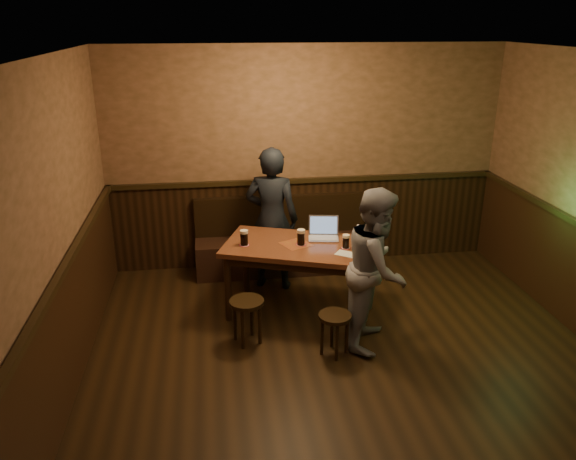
% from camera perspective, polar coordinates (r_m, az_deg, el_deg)
% --- Properties ---
extents(room, '(5.04, 6.04, 2.84)m').
position_cam_1_polar(room, '(4.66, 7.62, -3.21)').
color(room, black).
rests_on(room, ground).
extents(bench, '(2.20, 0.50, 0.95)m').
position_cam_1_polar(bench, '(7.23, -0.59, -1.73)').
color(bench, black).
rests_on(bench, ground).
extents(pub_table, '(1.71, 1.33, 0.81)m').
position_cam_1_polar(pub_table, '(6.05, 0.80, -2.38)').
color(pub_table, '#593019').
rests_on(pub_table, ground).
extents(stool_left, '(0.46, 0.46, 0.47)m').
position_cam_1_polar(stool_left, '(5.63, -4.20, -7.98)').
color(stool_left, black).
rests_on(stool_left, ground).
extents(stool_right, '(0.32, 0.32, 0.43)m').
position_cam_1_polar(stool_right, '(5.46, 4.77, -9.34)').
color(stool_right, black).
rests_on(stool_right, ground).
extents(pint_left, '(0.11, 0.11, 0.17)m').
position_cam_1_polar(pint_left, '(5.96, -4.48, -0.79)').
color(pint_left, '#A21431').
rests_on(pint_left, pub_table).
extents(pint_mid, '(0.11, 0.11, 0.18)m').
position_cam_1_polar(pint_mid, '(5.96, 1.33, -0.74)').
color(pint_mid, '#A21431').
rests_on(pint_mid, pub_table).
extents(pint_right, '(0.10, 0.10, 0.15)m').
position_cam_1_polar(pint_right, '(5.90, 5.90, -1.16)').
color(pint_right, '#A21431').
rests_on(pint_right, pub_table).
extents(laptop, '(0.37, 0.31, 0.23)m').
position_cam_1_polar(laptop, '(6.17, 3.64, -0.25)').
color(laptop, silver).
rests_on(laptop, pub_table).
extents(menu, '(0.27, 0.25, 0.00)m').
position_cam_1_polar(menu, '(5.79, 5.99, -2.43)').
color(menu, silver).
rests_on(menu, pub_table).
extents(person_suit, '(0.73, 0.59, 1.72)m').
position_cam_1_polar(person_suit, '(6.60, -1.65, 1.13)').
color(person_suit, black).
rests_on(person_suit, ground).
extents(person_grey, '(0.89, 0.97, 1.61)m').
position_cam_1_polar(person_grey, '(5.51, 9.02, -3.86)').
color(person_grey, gray).
rests_on(person_grey, ground).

